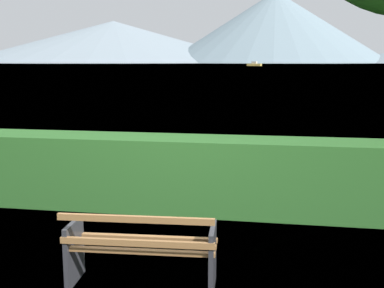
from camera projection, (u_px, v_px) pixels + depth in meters
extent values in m
plane|color=#567A38|center=(143.00, 284.00, 5.12)|extent=(1400.00, 1400.00, 0.00)
plane|color=#6B8EA3|center=(273.00, 65.00, 302.17)|extent=(620.00, 620.00, 0.00)
cube|color=olive|center=(138.00, 251.00, 4.85)|extent=(1.58, 0.16, 0.04)
cube|color=olive|center=(142.00, 244.00, 5.04)|extent=(1.58, 0.16, 0.04)
cube|color=olive|center=(146.00, 238.00, 5.23)|extent=(1.58, 0.16, 0.04)
cube|color=olive|center=(137.00, 243.00, 4.76)|extent=(1.58, 0.14, 0.06)
cube|color=olive|center=(135.00, 219.00, 4.67)|extent=(1.58, 0.14, 0.06)
cube|color=#2D2D33|center=(74.00, 252.00, 5.12)|extent=(0.08, 0.51, 0.68)
cube|color=#2D2D33|center=(212.00, 258.00, 4.96)|extent=(0.08, 0.51, 0.68)
cube|color=#285B23|center=(187.00, 174.00, 7.59)|extent=(10.61, 0.88, 1.17)
cube|color=gold|center=(254.00, 65.00, 225.21)|extent=(7.19, 4.56, 1.11)
cube|color=beige|center=(254.00, 63.00, 225.03)|extent=(2.86, 2.34, 1.03)
cone|color=gray|center=(114.00, 42.00, 621.14)|extent=(384.13, 384.13, 53.58)
cone|color=slate|center=(275.00, 27.00, 556.76)|extent=(261.94, 261.94, 82.23)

